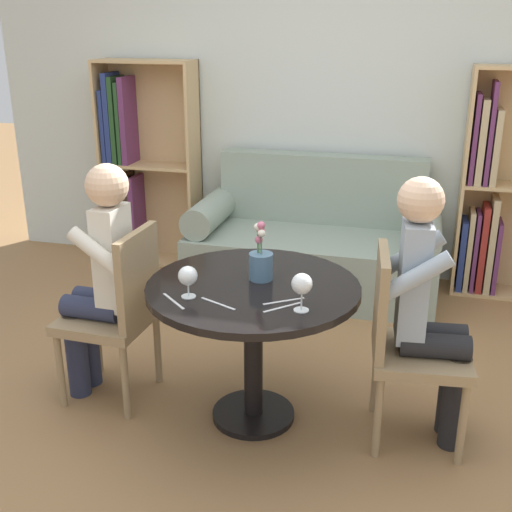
{
  "coord_description": "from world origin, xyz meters",
  "views": [
    {
      "loc": [
        0.69,
        -2.58,
        1.83
      ],
      "look_at": [
        0.0,
        0.05,
        0.82
      ],
      "focal_mm": 45.0,
      "sensor_mm": 36.0,
      "label": 1
    }
  ],
  "objects_px": {
    "bookshelf_left": "(139,168)",
    "person_left": "(101,277)",
    "couch": "(314,247)",
    "flower_vase": "(261,262)",
    "bookshelf_right": "(502,195)",
    "person_right": "(429,309)",
    "chair_left": "(119,308)",
    "chair_right": "(405,340)",
    "wine_glass_right": "(302,285)",
    "wine_glass_left": "(188,277)"
  },
  "relations": [
    {
      "from": "couch",
      "to": "person_right",
      "type": "bearing_deg",
      "value": -64.36
    },
    {
      "from": "bookshelf_left",
      "to": "chair_right",
      "type": "bearing_deg",
      "value": -41.81
    },
    {
      "from": "bookshelf_left",
      "to": "person_left",
      "type": "bearing_deg",
      "value": -70.92
    },
    {
      "from": "person_left",
      "to": "person_right",
      "type": "distance_m",
      "value": 1.55
    },
    {
      "from": "bookshelf_left",
      "to": "flower_vase",
      "type": "relative_size",
      "value": 5.58
    },
    {
      "from": "person_right",
      "to": "bookshelf_left",
      "type": "bearing_deg",
      "value": 43.34
    },
    {
      "from": "person_left",
      "to": "wine_glass_right",
      "type": "relative_size",
      "value": 7.43
    },
    {
      "from": "bookshelf_left",
      "to": "flower_vase",
      "type": "bearing_deg",
      "value": -52.0
    },
    {
      "from": "bookshelf_right",
      "to": "wine_glass_left",
      "type": "relative_size",
      "value": 11.05
    },
    {
      "from": "bookshelf_right",
      "to": "couch",
      "type": "bearing_deg",
      "value": -167.72
    },
    {
      "from": "person_right",
      "to": "flower_vase",
      "type": "relative_size",
      "value": 4.42
    },
    {
      "from": "bookshelf_left",
      "to": "wine_glass_right",
      "type": "xyz_separation_m",
      "value": [
        1.7,
        -2.15,
        0.07
      ]
    },
    {
      "from": "flower_vase",
      "to": "bookshelf_left",
      "type": "bearing_deg",
      "value": 128.0
    },
    {
      "from": "person_right",
      "to": "wine_glass_left",
      "type": "xyz_separation_m",
      "value": [
        -1.01,
        -0.25,
        0.15
      ]
    },
    {
      "from": "person_right",
      "to": "wine_glass_left",
      "type": "height_order",
      "value": "person_right"
    },
    {
      "from": "person_right",
      "to": "couch",
      "type": "bearing_deg",
      "value": 19.36
    },
    {
      "from": "couch",
      "to": "bookshelf_right",
      "type": "relative_size",
      "value": 1.1
    },
    {
      "from": "flower_vase",
      "to": "chair_left",
      "type": "bearing_deg",
      "value": -175.38
    },
    {
      "from": "bookshelf_right",
      "to": "person_right",
      "type": "height_order",
      "value": "bookshelf_right"
    },
    {
      "from": "chair_left",
      "to": "wine_glass_left",
      "type": "bearing_deg",
      "value": 66.61
    },
    {
      "from": "couch",
      "to": "person_right",
      "type": "xyz_separation_m",
      "value": [
        0.78,
        -1.62,
        0.34
      ]
    },
    {
      "from": "bookshelf_left",
      "to": "chair_right",
      "type": "xyz_separation_m",
      "value": [
        2.13,
        -1.9,
        -0.25
      ]
    },
    {
      "from": "bookshelf_right",
      "to": "flower_vase",
      "type": "xyz_separation_m",
      "value": [
        -1.22,
        -1.87,
        0.08
      ]
    },
    {
      "from": "chair_right",
      "to": "flower_vase",
      "type": "relative_size",
      "value": 3.23
    },
    {
      "from": "person_right",
      "to": "flower_vase",
      "type": "bearing_deg",
      "value": 82.16
    },
    {
      "from": "couch",
      "to": "chair_left",
      "type": "height_order",
      "value": "couch"
    },
    {
      "from": "wine_glass_left",
      "to": "flower_vase",
      "type": "xyz_separation_m",
      "value": [
        0.25,
        0.28,
        -0.01
      ]
    },
    {
      "from": "wine_glass_right",
      "to": "person_left",
      "type": "bearing_deg",
      "value": 167.13
    },
    {
      "from": "couch",
      "to": "person_left",
      "type": "xyz_separation_m",
      "value": [
        -0.78,
        -1.65,
        0.34
      ]
    },
    {
      "from": "bookshelf_left",
      "to": "person_right",
      "type": "distance_m",
      "value": 2.91
    },
    {
      "from": "chair_left",
      "to": "person_left",
      "type": "relative_size",
      "value": 0.74
    },
    {
      "from": "person_right",
      "to": "chair_left",
      "type": "bearing_deg",
      "value": 85.14
    },
    {
      "from": "bookshelf_right",
      "to": "flower_vase",
      "type": "distance_m",
      "value": 2.23
    },
    {
      "from": "person_right",
      "to": "chair_right",
      "type": "bearing_deg",
      "value": 94.11
    },
    {
      "from": "person_left",
      "to": "bookshelf_left",
      "type": "bearing_deg",
      "value": -158.53
    },
    {
      "from": "bookshelf_right",
      "to": "person_right",
      "type": "distance_m",
      "value": 1.94
    },
    {
      "from": "chair_left",
      "to": "chair_right",
      "type": "relative_size",
      "value": 1.0
    },
    {
      "from": "bookshelf_left",
      "to": "wine_glass_left",
      "type": "distance_m",
      "value": 2.46
    },
    {
      "from": "couch",
      "to": "chair_right",
      "type": "bearing_deg",
      "value": -67.21
    },
    {
      "from": "couch",
      "to": "flower_vase",
      "type": "distance_m",
      "value": 1.67
    },
    {
      "from": "person_left",
      "to": "flower_vase",
      "type": "bearing_deg",
      "value": 96.03
    },
    {
      "from": "bookshelf_left",
      "to": "bookshelf_right",
      "type": "distance_m",
      "value": 2.67
    },
    {
      "from": "person_left",
      "to": "person_right",
      "type": "relative_size",
      "value": 0.99
    },
    {
      "from": "chair_right",
      "to": "wine_glass_right",
      "type": "relative_size",
      "value": 5.51
    },
    {
      "from": "chair_right",
      "to": "person_left",
      "type": "height_order",
      "value": "person_left"
    },
    {
      "from": "couch",
      "to": "person_right",
      "type": "height_order",
      "value": "person_right"
    },
    {
      "from": "bookshelf_right",
      "to": "wine_glass_right",
      "type": "bearing_deg",
      "value": -114.26
    },
    {
      "from": "couch",
      "to": "wine_glass_right",
      "type": "distance_m",
      "value": 1.97
    },
    {
      "from": "chair_left",
      "to": "person_right",
      "type": "bearing_deg",
      "value": 93.79
    },
    {
      "from": "chair_right",
      "to": "person_left",
      "type": "relative_size",
      "value": 0.74
    }
  ]
}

